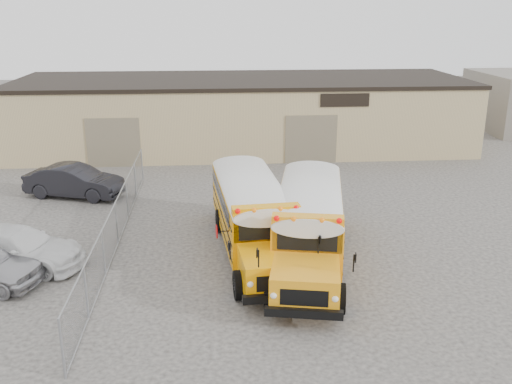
{
  "coord_description": "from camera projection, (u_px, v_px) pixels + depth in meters",
  "views": [
    {
      "loc": [
        -1.97,
        -19.03,
        9.3
      ],
      "look_at": [
        -0.19,
        4.51,
        1.6
      ],
      "focal_mm": 40.0,
      "sensor_mm": 36.0,
      "label": 1
    }
  ],
  "objects": [
    {
      "name": "warehouse",
      "position": [
        242.0,
        112.0,
        39.28
      ],
      "size": [
        30.2,
        10.2,
        4.67
      ],
      "color": "tan",
      "rests_on": "ground"
    },
    {
      "name": "ground",
      "position": [
        270.0,
        271.0,
        21.07
      ],
      "size": [
        120.0,
        120.0,
        0.0
      ],
      "primitive_type": "plane",
      "color": "#363431",
      "rests_on": "ground"
    },
    {
      "name": "school_bus_left",
      "position": [
        234.0,
        170.0,
        28.04
      ],
      "size": [
        3.25,
        9.91,
        2.85
      ],
      "color": "#FFA004",
      "rests_on": "ground"
    },
    {
      "name": "tarp_bundle",
      "position": [
        263.0,
        269.0,
        19.68
      ],
      "size": [
        1.06,
        1.0,
        1.32
      ],
      "color": "black",
      "rests_on": "ground"
    },
    {
      "name": "car_white",
      "position": [
        16.0,
        248.0,
        21.19
      ],
      "size": [
        5.58,
        3.42,
        1.51
      ],
      "primitive_type": "imported",
      "rotation": [
        0.0,
        0.0,
        1.3
      ],
      "color": "silver",
      "rests_on": "ground"
    },
    {
      "name": "chainlink_fence",
      "position": [
        117.0,
        223.0,
        23.2
      ],
      "size": [
        0.07,
        18.07,
        1.81
      ],
      "color": "gray",
      "rests_on": "ground"
    },
    {
      "name": "school_bus_right",
      "position": [
        312.0,
        175.0,
        27.19
      ],
      "size": [
        4.15,
        10.02,
        2.85
      ],
      "color": "#FFA014",
      "rests_on": "ground"
    },
    {
      "name": "car_dark",
      "position": [
        74.0,
        181.0,
        29.03
      ],
      "size": [
        5.28,
        3.13,
        1.64
      ],
      "primitive_type": "imported",
      "rotation": [
        0.0,
        0.0,
        1.27
      ],
      "color": "black",
      "rests_on": "ground"
    }
  ]
}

